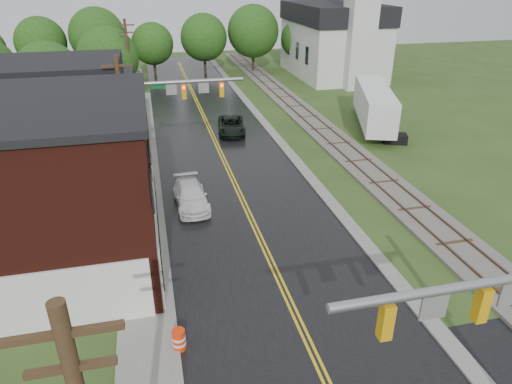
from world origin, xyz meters
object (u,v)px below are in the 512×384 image
object	(u,v)px
tree_left_e	(110,60)
construction_barrel	(179,340)
tree_left_c	(50,76)
church	(337,33)
traffic_signal_far	(174,100)
traffic_signal_near	(502,316)
utility_pole_c	(129,63)
suv_dark	(231,126)
semi_trailer	(374,104)
pickup_white	(191,196)
utility_pole_b	(125,127)

from	to	relation	value
tree_left_e	construction_barrel	xyz separation A→B (m)	(3.85, -38.01, -4.35)
tree_left_c	construction_barrel	world-z (taller)	tree_left_c
church	tree_left_c	bearing A→B (deg)	-157.76
church	traffic_signal_far	size ratio (longest dim) A/B	2.72
traffic_signal_near	construction_barrel	xyz separation A→B (m)	(-8.47, 5.89, -4.51)
church	tree_left_e	xyz separation A→B (m)	(-28.85, -7.84, -1.02)
traffic_signal_far	utility_pole_c	bearing A→B (deg)	101.09
suv_dark	semi_trailer	world-z (taller)	semi_trailer
tree_left_c	traffic_signal_near	bearing A→B (deg)	-65.44
traffic_signal_far	tree_left_c	distance (m)	16.56
tree_left_c	suv_dark	distance (m)	17.41
pickup_white	semi_trailer	xyz separation A→B (m)	(18.17, 11.88, 1.55)
semi_trailer	construction_barrel	size ratio (longest dim) A/B	12.92
utility_pole_b	tree_left_e	distance (m)	23.99
tree_left_c	semi_trailer	distance (m)	29.97
utility_pole_b	tree_left_e	world-z (taller)	utility_pole_b
tree_left_e	semi_trailer	size ratio (longest dim) A/B	0.69
traffic_signal_near	utility_pole_c	distance (m)	43.24
utility_pole_c	pickup_white	distance (m)	24.76
traffic_signal_near	traffic_signal_far	xyz separation A→B (m)	(-6.94, 25.00, 0.01)
utility_pole_b	semi_trailer	size ratio (longest dim) A/B	0.76
pickup_white	semi_trailer	distance (m)	21.76
church	tree_left_c	xyz separation A→B (m)	(-33.85, -13.84, -1.32)
traffic_signal_near	tree_left_e	distance (m)	45.59
tree_left_c	tree_left_e	world-z (taller)	tree_left_e
tree_left_e	pickup_white	xyz separation A→B (m)	(5.58, -26.07, -4.14)
traffic_signal_far	suv_dark	xyz separation A→B (m)	(5.25, 6.25, -4.28)
pickup_white	semi_trailer	size ratio (longest dim) A/B	0.39
church	tree_left_e	distance (m)	29.91
traffic_signal_near	suv_dark	xyz separation A→B (m)	(-1.69, 31.24, -4.27)
traffic_signal_far	suv_dark	bearing A→B (deg)	49.93
suv_dark	construction_barrel	size ratio (longest dim) A/B	5.45
traffic_signal_near	tree_left_c	distance (m)	41.67
traffic_signal_near	tree_left_e	xyz separation A→B (m)	(-12.32, 43.90, -0.16)
construction_barrel	tree_left_c	bearing A→B (deg)	105.45
construction_barrel	suv_dark	bearing A→B (deg)	75.02
tree_left_e	tree_left_c	bearing A→B (deg)	-129.81
semi_trailer	construction_barrel	bearing A→B (deg)	-129.87
traffic_signal_near	pickup_white	world-z (taller)	traffic_signal_near
traffic_signal_far	pickup_white	size ratio (longest dim) A/B	1.58
construction_barrel	pickup_white	bearing A→B (deg)	81.75
traffic_signal_near	suv_dark	size ratio (longest dim) A/B	1.46
traffic_signal_near	suv_dark	bearing A→B (deg)	93.09
suv_dark	tree_left_e	bearing A→B (deg)	137.99
suv_dark	traffic_signal_near	bearing A→B (deg)	-78.96
tree_left_e	church	bearing A→B (deg)	15.20
tree_left_e	construction_barrel	size ratio (longest dim) A/B	8.87
tree_left_e	semi_trailer	distance (m)	27.78
pickup_white	semi_trailer	bearing A→B (deg)	30.88
traffic_signal_near	suv_dark	world-z (taller)	traffic_signal_near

